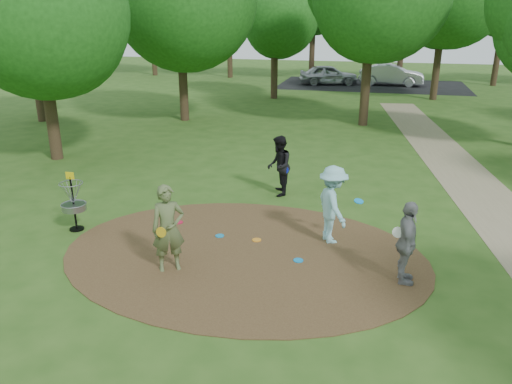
# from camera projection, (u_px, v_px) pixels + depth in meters

# --- Properties ---
(ground) EXTENTS (100.00, 100.00, 0.00)m
(ground) POSITION_uv_depth(u_px,v_px,m) (243.00, 254.00, 11.44)
(ground) COLOR #2D5119
(ground) RESTS_ON ground
(dirt_clearing) EXTENTS (8.40, 8.40, 0.02)m
(dirt_clearing) POSITION_uv_depth(u_px,v_px,m) (243.00, 254.00, 11.44)
(dirt_clearing) COLOR #47301C
(dirt_clearing) RESTS_ON ground
(parking_lot) EXTENTS (14.00, 8.00, 0.01)m
(parking_lot) POSITION_uv_depth(u_px,v_px,m) (372.00, 85.00, 38.38)
(parking_lot) COLOR black
(parking_lot) RESTS_ON ground
(player_observer_with_disc) EXTENTS (0.83, 0.75, 1.91)m
(player_observer_with_disc) POSITION_uv_depth(u_px,v_px,m) (168.00, 229.00, 10.45)
(player_observer_with_disc) COLOR #59673B
(player_observer_with_disc) RESTS_ON ground
(player_throwing_with_disc) EXTENTS (1.36, 1.41, 1.90)m
(player_throwing_with_disc) POSITION_uv_depth(u_px,v_px,m) (333.00, 205.00, 11.78)
(player_throwing_with_disc) COLOR #92D2D9
(player_throwing_with_disc) RESTS_ON ground
(player_walking_with_disc) EXTENTS (0.86, 1.01, 1.82)m
(player_walking_with_disc) POSITION_uv_depth(u_px,v_px,m) (279.00, 166.00, 14.91)
(player_walking_with_disc) COLOR black
(player_walking_with_disc) RESTS_ON ground
(player_waiting_with_disc) EXTENTS (0.53, 1.04, 1.76)m
(player_waiting_with_disc) POSITION_uv_depth(u_px,v_px,m) (407.00, 243.00, 9.96)
(player_waiting_with_disc) COLOR gray
(player_waiting_with_disc) RESTS_ON ground
(disc_ground_cyan) EXTENTS (0.22, 0.22, 0.02)m
(disc_ground_cyan) POSITION_uv_depth(u_px,v_px,m) (220.00, 236.00, 12.32)
(disc_ground_cyan) COLOR #1680B7
(disc_ground_cyan) RESTS_ON dirt_clearing
(disc_ground_blue) EXTENTS (0.22, 0.22, 0.02)m
(disc_ground_blue) POSITION_uv_depth(u_px,v_px,m) (298.00, 260.00, 11.10)
(disc_ground_blue) COLOR #0C83CF
(disc_ground_blue) RESTS_ON dirt_clearing
(disc_ground_red) EXTENTS (0.22, 0.22, 0.02)m
(disc_ground_red) POSITION_uv_depth(u_px,v_px,m) (179.00, 222.00, 13.12)
(disc_ground_red) COLOR red
(disc_ground_red) RESTS_ON dirt_clearing
(car_left) EXTENTS (4.76, 2.87, 1.52)m
(car_left) POSITION_uv_depth(u_px,v_px,m) (329.00, 75.00, 38.38)
(car_left) COLOR #A1A5A9
(car_left) RESTS_ON ground
(car_right) EXTENTS (4.91, 2.03, 1.58)m
(car_right) POSITION_uv_depth(u_px,v_px,m) (392.00, 75.00, 37.98)
(car_right) COLOR #AEAFB6
(car_right) RESTS_ON ground
(disc_ground_orange) EXTENTS (0.22, 0.22, 0.02)m
(disc_ground_orange) POSITION_uv_depth(u_px,v_px,m) (257.00, 240.00, 12.09)
(disc_ground_orange) COLOR orange
(disc_ground_orange) RESTS_ON dirt_clearing
(disc_golf_basket) EXTENTS (0.63, 0.63, 1.54)m
(disc_golf_basket) POSITION_uv_depth(u_px,v_px,m) (73.00, 198.00, 12.45)
(disc_golf_basket) COLOR black
(disc_golf_basket) RESTS_ON ground
(tree_ring) EXTENTS (36.95, 46.03, 9.44)m
(tree_ring) POSITION_uv_depth(u_px,v_px,m) (338.00, 10.00, 18.34)
(tree_ring) COLOR #332316
(tree_ring) RESTS_ON ground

